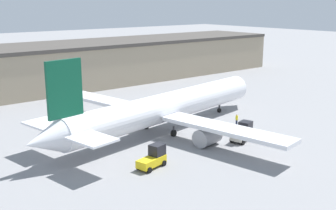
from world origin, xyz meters
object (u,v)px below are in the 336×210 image
Objects in this scene: ground_crew_worker at (237,119)px; baggage_tug at (153,158)px; belt_loader_truck at (243,132)px; airplane at (163,108)px.

baggage_tug reaches higher than ground_crew_worker.
baggage_tug is at bearing -146.09° from ground_crew_worker.
ground_crew_worker is 6.92m from belt_loader_truck.
belt_loader_truck reaches higher than baggage_tug.
airplane is 11.26m from ground_crew_worker.
ground_crew_worker is 0.44× the size of belt_loader_truck.
baggage_tug is at bearing 164.08° from belt_loader_truck.
ground_crew_worker is at bearing 1.36° from baggage_tug.
airplane reaches higher than ground_crew_worker.
airplane is 13.03m from baggage_tug.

